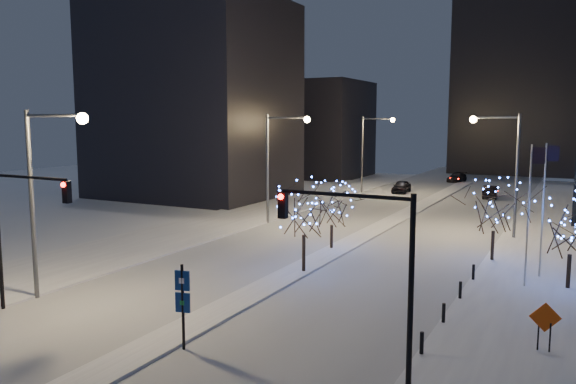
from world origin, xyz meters
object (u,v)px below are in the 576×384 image
Objects in this scene: street_lamp_w_near at (44,178)px; holiday_tree_plaza_near at (572,225)px; street_lamp_east at (505,159)px; construction_sign at (545,322)px; street_lamp_w_mid at (278,153)px; traffic_signal_east at (368,254)px; street_lamp_w_far at (370,144)px; holiday_tree_plaza_far at (494,208)px; car_near at (401,187)px; holiday_tree_median_far at (332,206)px; car_far at (457,177)px; car_mid at (490,192)px; holiday_tree_median_near at (304,209)px; traffic_signal_west at (18,219)px; wayfinding_sign at (183,298)px.

holiday_tree_plaza_near is at bearing 31.43° from street_lamp_w_near.
street_lamp_east reaches higher than construction_sign.
street_lamp_w_near is 1.00× the size of street_lamp_w_mid.
traffic_signal_east is 8.58m from construction_sign.
street_lamp_w_far reaches higher than holiday_tree_plaza_near.
street_lamp_east reaches higher than holiday_tree_plaza_far.
holiday_tree_plaza_far is (15.89, -33.05, 2.87)m from car_near.
street_lamp_w_far is at bearing 90.00° from street_lamp_w_mid.
holiday_tree_median_far is (8.44, -32.21, -3.21)m from street_lamp_w_far.
holiday_tree_plaza_far reaches higher than car_far.
car_mid is 41.87m from holiday_tree_median_near.
holiday_tree_plaza_far is 15.68m from construction_sign.
street_lamp_east is at bearing 55.81° from street_lamp_w_near.
car_far is (6.94, 71.53, -4.05)m from traffic_signal_west.
wayfinding_sign is (10.20, -26.82, -4.27)m from street_lamp_w_mid.
car_far is 0.90× the size of holiday_tree_plaza_far.
street_lamp_w_mid is at bearing -100.85° from car_near.
traffic_signal_east is (-1.14, -29.00, -1.69)m from street_lamp_east.
street_lamp_w_near is at bearing -148.57° from holiday_tree_plaza_near.
holiday_tree_median_near reaches higher than wayfinding_sign.
holiday_tree_plaza_far is at bearing -87.18° from street_lamp_east.
holiday_tree_plaza_near is 2.87× the size of construction_sign.
street_lamp_w_far is 2.13× the size of car_mid.
street_lamp_w_mid is at bearing 91.06° from traffic_signal_west.
street_lamp_w_far is at bearing 4.21° from car_mid.
holiday_tree_plaza_far is (12.00, -49.99, 2.96)m from car_far.
street_lamp_w_mid reaches higher than traffic_signal_east.
car_far is at bearing -72.27° from car_mid.
street_lamp_w_near reaches higher than traffic_signal_east.
traffic_signal_west is 71.99m from car_far.
street_lamp_w_near is 1.00× the size of street_lamp_east.
holiday_tree_plaza_far is (-4.68, 4.80, -0.06)m from holiday_tree_plaza_near.
street_lamp_w_near is 54.81m from car_mid.
car_near is (-15.47, 24.58, -5.65)m from street_lamp_east.
construction_sign is at bearing -62.69° from street_lamp_w_far.
holiday_tree_plaza_far is at bearing 92.89° from construction_sign.
holiday_tree_plaza_near reaches higher than wayfinding_sign.
wayfinding_sign is at bearing -84.85° from holiday_tree_median_far.
traffic_signal_west is 21.37m from holiday_tree_median_far.
construction_sign is at bearing -79.27° from street_lamp_east.
construction_sign is at bearing -93.72° from holiday_tree_plaza_near.
car_mid is at bearing 75.38° from traffic_signal_west.
street_lamp_w_near is at bearing -90.00° from street_lamp_w_mid.
holiday_tree_median_far reaches higher than wayfinding_sign.
street_lamp_w_near reaches higher than traffic_signal_west.
traffic_signal_west is 54.82m from car_near.
car_mid is (-3.17, 53.49, -3.99)m from traffic_signal_east.
holiday_tree_plaza_near is (6.25, 15.74, -1.03)m from traffic_signal_east.
street_lamp_east is 8.92m from holiday_tree_plaza_far.
car_near reaches higher than car_mid.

